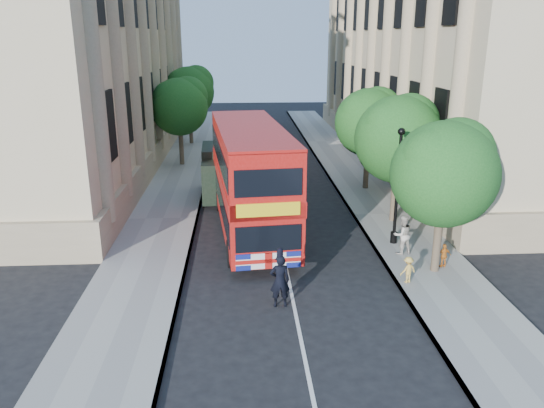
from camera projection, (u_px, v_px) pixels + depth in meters
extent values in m
plane|color=black|center=(296.00, 315.00, 17.75)|extent=(120.00, 120.00, 0.00)
cube|color=gray|center=(386.00, 215.00, 27.57)|extent=(3.50, 80.00, 0.12)
cube|color=gray|center=(163.00, 219.00, 26.92)|extent=(3.50, 80.00, 0.12)
cube|color=#C5B389|center=(452.00, 35.00, 38.65)|extent=(12.00, 38.00, 18.00)
cube|color=#C5B389|center=(66.00, 35.00, 37.08)|extent=(12.00, 38.00, 18.00)
cylinder|color=#473828|center=(437.00, 239.00, 20.50)|extent=(0.32, 0.32, 2.86)
sphere|color=#1B511C|center=(444.00, 174.00, 19.71)|extent=(4.00, 4.00, 4.00)
sphere|color=#1B511C|center=(457.00, 155.00, 19.93)|extent=(2.80, 2.80, 2.80)
sphere|color=#1B511C|center=(435.00, 163.00, 19.24)|extent=(2.60, 2.60, 2.60)
cylinder|color=#473828|center=(394.00, 194.00, 26.19)|extent=(0.32, 0.32, 2.99)
sphere|color=#1B511C|center=(398.00, 139.00, 25.37)|extent=(4.20, 4.20, 4.20)
sphere|color=#1B511C|center=(409.00, 124.00, 25.58)|extent=(2.94, 2.94, 2.94)
sphere|color=#1B511C|center=(390.00, 129.00, 24.89)|extent=(2.73, 2.73, 2.73)
cylinder|color=#473828|center=(366.00, 166.00, 31.91)|extent=(0.32, 0.32, 2.90)
sphere|color=#1B511C|center=(369.00, 123.00, 31.11)|extent=(4.00, 4.00, 4.00)
sphere|color=#1B511C|center=(378.00, 110.00, 31.33)|extent=(2.80, 2.80, 2.80)
sphere|color=#1B511C|center=(362.00, 114.00, 30.64)|extent=(2.60, 2.60, 2.60)
cylinder|color=#473828|center=(181.00, 145.00, 37.89)|extent=(0.32, 0.32, 2.99)
sphere|color=#1B511C|center=(179.00, 107.00, 37.07)|extent=(4.00, 4.00, 4.00)
sphere|color=#1B511C|center=(188.00, 96.00, 37.27)|extent=(2.80, 2.80, 2.80)
sphere|color=#1B511C|center=(171.00, 100.00, 36.59)|extent=(2.60, 2.60, 2.60)
cylinder|color=#473828|center=(191.00, 126.00, 45.47)|extent=(0.32, 0.32, 3.17)
sphere|color=#1B511C|center=(189.00, 92.00, 44.60)|extent=(4.20, 4.20, 4.20)
sphere|color=#1B511C|center=(196.00, 83.00, 44.80)|extent=(2.94, 2.94, 2.94)
sphere|color=#1B511C|center=(183.00, 85.00, 44.11)|extent=(2.73, 2.73, 2.73)
cylinder|color=black|center=(394.00, 237.00, 23.63)|extent=(0.30, 0.30, 0.50)
cylinder|color=black|center=(397.00, 189.00, 22.95)|extent=(0.14, 0.14, 5.00)
sphere|color=black|center=(402.00, 132.00, 22.19)|extent=(0.32, 0.32, 0.32)
cube|color=#A8100B|center=(251.00, 177.00, 24.46)|extent=(3.89, 10.97, 4.46)
cube|color=black|center=(251.00, 197.00, 24.76)|extent=(3.88, 10.30, 1.02)
cube|color=black|center=(250.00, 152.00, 24.11)|extent=(3.88, 10.30, 1.02)
cube|color=yellow|center=(268.00, 210.00, 19.37)|extent=(2.37, 0.32, 0.51)
cylinder|color=black|center=(231.00, 254.00, 21.36)|extent=(0.43, 1.16, 1.13)
cylinder|color=black|center=(293.00, 250.00, 21.75)|extent=(0.43, 1.16, 1.13)
cylinder|color=black|center=(219.00, 200.00, 28.28)|extent=(0.43, 1.16, 1.13)
cylinder|color=black|center=(267.00, 198.00, 28.67)|extent=(0.43, 1.16, 1.13)
cube|color=black|center=(221.00, 181.00, 28.77)|extent=(2.15, 1.95, 2.18)
cube|color=black|center=(221.00, 181.00, 27.86)|extent=(1.88, 0.17, 0.73)
cube|color=black|center=(221.00, 168.00, 30.88)|extent=(2.21, 3.41, 2.60)
cube|color=black|center=(222.00, 191.00, 30.67)|extent=(2.07, 5.06, 0.26)
cylinder|color=black|center=(205.00, 200.00, 28.88)|extent=(0.26, 0.84, 0.83)
cylinder|color=black|center=(239.00, 199.00, 29.06)|extent=(0.26, 0.84, 0.83)
cylinder|color=black|center=(206.00, 183.00, 32.14)|extent=(0.26, 0.84, 0.83)
cylinder|color=black|center=(237.00, 183.00, 32.32)|extent=(0.26, 0.84, 0.83)
imported|color=black|center=(280.00, 281.00, 18.09)|extent=(0.72, 0.49, 1.91)
imported|color=beige|center=(402.00, 235.00, 22.28)|extent=(0.96, 0.83, 1.69)
imported|color=orange|center=(444.00, 256.00, 21.05)|extent=(0.60, 0.32, 0.98)
imported|color=gold|center=(408.00, 270.00, 19.73)|extent=(0.75, 0.60, 1.02)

